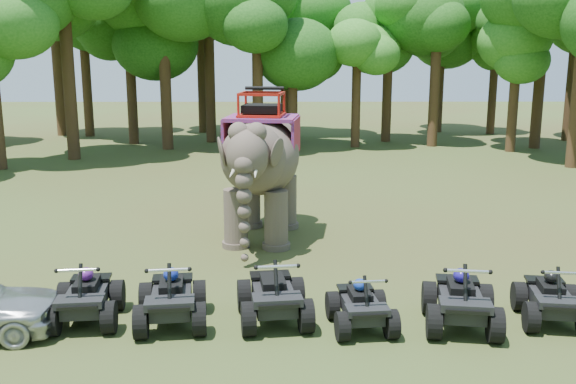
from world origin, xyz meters
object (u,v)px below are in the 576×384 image
(atv_2, at_px, (274,288))
(atv_3, at_px, (361,299))
(atv_1, at_px, (171,291))
(atv_5, at_px, (552,292))
(elephant, at_px, (262,164))
(atv_4, at_px, (461,293))
(atv_0, at_px, (85,290))

(atv_2, distance_m, atv_3, 1.71)
(atv_1, xyz_separation_m, atv_2, (1.98, 0.12, 0.01))
(atv_3, distance_m, atv_5, 3.76)
(atv_1, xyz_separation_m, atv_5, (7.40, 0.04, -0.06))
(atv_5, bearing_deg, elephant, 142.45)
(elephant, height_order, atv_2, elephant)
(atv_2, xyz_separation_m, atv_4, (3.59, -0.30, 0.01))
(atv_3, bearing_deg, atv_4, -4.52)
(atv_0, bearing_deg, atv_4, -8.48)
(atv_3, bearing_deg, atv_1, 170.56)
(atv_2, distance_m, atv_4, 3.60)
(atv_4, height_order, atv_5, atv_4)
(atv_3, distance_m, atv_4, 1.92)
(elephant, xyz_separation_m, atv_1, (-1.57, -6.00, -1.43))
(elephant, bearing_deg, atv_2, -78.61)
(atv_0, height_order, atv_3, atv_0)
(elephant, xyz_separation_m, atv_4, (4.00, -6.17, -1.41))
(atv_3, bearing_deg, atv_0, 170.47)
(atv_2, relative_size, atv_5, 1.11)
(elephant, relative_size, atv_3, 3.21)
(elephant, height_order, atv_0, elephant)
(atv_5, bearing_deg, atv_3, -167.96)
(elephant, xyz_separation_m, atv_2, (0.41, -5.87, -1.42))
(elephant, relative_size, atv_2, 2.72)
(atv_2, bearing_deg, elephant, 86.79)
(atv_1, relative_size, atv_4, 0.98)
(atv_4, bearing_deg, atv_5, 14.79)
(atv_1, bearing_deg, elephant, 68.40)
(atv_2, height_order, atv_5, atv_2)
(atv_2, xyz_separation_m, atv_5, (5.42, -0.09, -0.07))
(atv_3, height_order, atv_4, atv_4)
(atv_2, bearing_deg, atv_5, -8.12)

